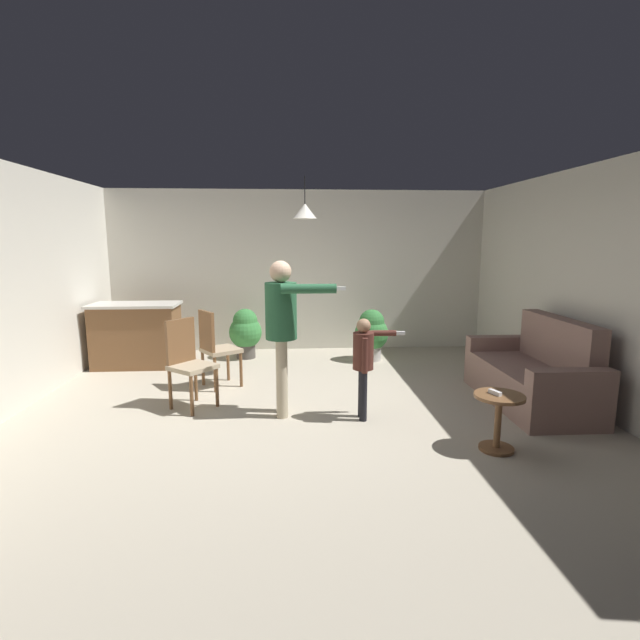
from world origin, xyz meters
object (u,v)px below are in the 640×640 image
at_px(side_table_by_couch, 498,415).
at_px(dining_chair_by_counter, 188,360).
at_px(potted_plant_corner, 371,332).
at_px(person_child, 364,357).
at_px(dining_chair_near_wall, 216,346).
at_px(kitchen_counter, 137,335).
at_px(couch_floral, 534,376).
at_px(person_adult, 282,321).
at_px(spare_remote_on_table, 495,392).
at_px(potted_plant_by_wall, 245,331).

distance_m(side_table_by_couch, dining_chair_by_counter, 3.28).
height_order(side_table_by_couch, potted_plant_corner, potted_plant_corner).
height_order(person_child, dining_chair_near_wall, person_child).
bearing_deg(kitchen_counter, couch_floral, -21.38).
relative_size(kitchen_counter, person_adult, 0.76).
distance_m(kitchen_counter, person_adult, 3.12).
xyz_separation_m(potted_plant_corner, spare_remote_on_table, (0.53, -3.29, 0.09)).
height_order(dining_chair_by_counter, potted_plant_corner, dining_chair_by_counter).
xyz_separation_m(kitchen_counter, side_table_by_couch, (4.13, -3.16, -0.15)).
bearing_deg(spare_remote_on_table, potted_plant_by_wall, 125.19).
height_order(couch_floral, person_adult, person_adult).
bearing_deg(spare_remote_on_table, potted_plant_corner, 99.17).
bearing_deg(potted_plant_corner, couch_floral, -54.39).
distance_m(person_adult, potted_plant_corner, 2.71).
xyz_separation_m(couch_floral, potted_plant_corner, (-1.52, 2.12, 0.11)).
bearing_deg(dining_chair_near_wall, potted_plant_by_wall, 137.08).
bearing_deg(side_table_by_couch, dining_chair_near_wall, 143.73).
bearing_deg(potted_plant_corner, side_table_by_couch, -80.16).
xyz_separation_m(person_child, potted_plant_by_wall, (-1.48, 2.74, -0.23)).
distance_m(side_table_by_couch, person_child, 1.41).
distance_m(dining_chair_by_counter, potted_plant_corner, 3.12).
relative_size(kitchen_counter, spare_remote_on_table, 9.69).
xyz_separation_m(dining_chair_by_counter, potted_plant_corner, (2.42, 1.97, -0.10)).
relative_size(couch_floral, dining_chair_near_wall, 1.81).
distance_m(person_child, spare_remote_on_table, 1.34).
height_order(potted_plant_corner, spare_remote_on_table, potted_plant_corner).
bearing_deg(side_table_by_couch, person_adult, 152.11).
xyz_separation_m(side_table_by_couch, person_child, (-1.08, 0.84, 0.34)).
xyz_separation_m(person_adult, potted_plant_by_wall, (-0.63, 2.56, -0.59)).
bearing_deg(dining_chair_near_wall, person_child, 20.56).
distance_m(person_adult, spare_remote_on_table, 2.19).
relative_size(potted_plant_corner, spare_remote_on_table, 6.21).
bearing_deg(potted_plant_by_wall, dining_chair_by_counter, -100.90).
bearing_deg(potted_plant_corner, kitchen_counter, -177.83).
bearing_deg(kitchen_counter, potted_plant_by_wall, 14.69).
bearing_deg(spare_remote_on_table, dining_chair_by_counter, 155.86).
height_order(person_child, potted_plant_by_wall, person_child).
height_order(couch_floral, kitchen_counter, couch_floral).
relative_size(person_adult, potted_plant_by_wall, 2.09).
bearing_deg(person_adult, dining_chair_near_wall, -140.78).
bearing_deg(side_table_by_couch, dining_chair_by_counter, 156.05).
height_order(kitchen_counter, person_child, person_child).
xyz_separation_m(person_child, dining_chair_near_wall, (-1.71, 1.21, -0.12)).
bearing_deg(couch_floral, side_table_by_couch, 141.75).
bearing_deg(dining_chair_by_counter, potted_plant_by_wall, -151.93).
bearing_deg(person_adult, dining_chair_by_counter, -107.07).
distance_m(kitchen_counter, dining_chair_near_wall, 1.74).
distance_m(couch_floral, dining_chair_near_wall, 3.85).
relative_size(person_child, potted_plant_corner, 1.33).
bearing_deg(person_child, dining_chair_near_wall, -124.03).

